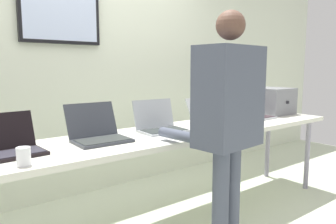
% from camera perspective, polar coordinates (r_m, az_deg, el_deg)
% --- Properties ---
extents(back_wall, '(8.00, 0.11, 2.55)m').
position_cam_1_polar(back_wall, '(3.47, -12.80, 7.30)').
color(back_wall, silver).
rests_on(back_wall, ground).
extents(workbench, '(3.77, 0.70, 0.79)m').
position_cam_1_polar(workbench, '(2.56, -1.48, -4.77)').
color(workbench, silver).
rests_on(workbench, ground).
extents(equipment_box, '(0.40, 0.40, 0.29)m').
position_cam_1_polar(equipment_box, '(3.80, 17.71, 1.88)').
color(equipment_box, slate).
rests_on(equipment_box, workbench).
extents(laptop_station_1, '(0.34, 0.33, 0.24)m').
position_cam_1_polar(laptop_station_1, '(2.15, -25.65, -5.20)').
color(laptop_station_1, black).
rests_on(laptop_station_1, workbench).
extents(laptop_station_2, '(0.38, 0.36, 0.26)m').
position_cam_1_polar(laptop_station_2, '(2.33, -12.19, -3.54)').
color(laptop_station_2, '#343840').
rests_on(laptop_station_2, workbench).
extents(laptop_station_3, '(0.38, 0.33, 0.25)m').
position_cam_1_polar(laptop_station_3, '(2.62, -1.49, -2.14)').
color(laptop_station_3, '#ABB1B7').
rests_on(laptop_station_3, workbench).
extents(laptop_station_4, '(0.36, 0.37, 0.23)m').
position_cam_1_polar(laptop_station_4, '(3.01, 7.41, -1.01)').
color(laptop_station_4, '#B1B6B7').
rests_on(laptop_station_4, workbench).
extents(laptop_station_5, '(0.37, 0.35, 0.27)m').
position_cam_1_polar(laptop_station_5, '(3.42, 14.43, -0.01)').
color(laptop_station_5, '#ACB1BB').
rests_on(laptop_station_5, workbench).
extents(person, '(0.48, 0.62, 1.66)m').
position_cam_1_polar(person, '(2.11, 10.35, -0.55)').
color(person, '#4C5263').
rests_on(person, ground).
extents(coffee_mug, '(0.07, 0.07, 0.10)m').
position_cam_1_polar(coffee_mug, '(1.87, -24.04, -7.15)').
color(coffee_mug, white).
rests_on(coffee_mug, workbench).
extents(paper_sheet, '(0.21, 0.30, 0.00)m').
position_cam_1_polar(paper_sheet, '(2.31, -2.56, -4.93)').
color(paper_sheet, white).
rests_on(paper_sheet, workbench).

